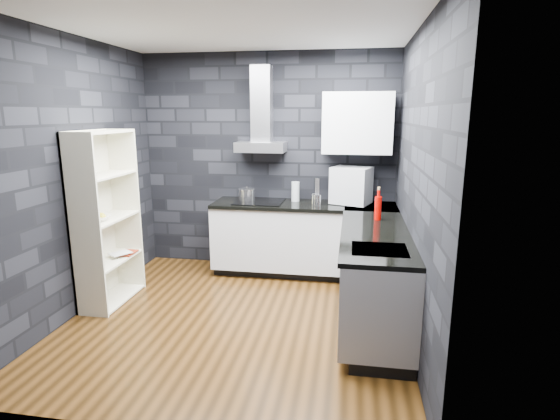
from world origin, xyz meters
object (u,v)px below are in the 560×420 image
(glass_vase, at_px, (295,192))
(fruit_bowl, at_px, (100,218))
(bookshelf, at_px, (107,219))
(storage_jar, at_px, (315,199))
(appliance_garage, at_px, (351,185))
(pot, at_px, (247,195))
(utensil_crock, at_px, (317,200))
(red_bottle, at_px, (378,208))

(glass_vase, distance_m, fruit_bowl, 2.26)
(glass_vase, xyz_separation_m, bookshelf, (-1.80, -1.24, -0.12))
(glass_vase, relative_size, storage_jar, 2.43)
(glass_vase, relative_size, appliance_garage, 0.56)
(storage_jar, bearing_deg, pot, 176.77)
(utensil_crock, bearing_deg, storage_jar, 104.29)
(utensil_crock, relative_size, red_bottle, 0.53)
(bookshelf, xyz_separation_m, fruit_bowl, (0.00, -0.12, 0.04))
(utensil_crock, height_order, fruit_bowl, utensil_crock)
(appliance_garage, xyz_separation_m, bookshelf, (-2.48, -1.18, -0.22))
(pot, height_order, utensil_crock, pot)
(utensil_crock, xyz_separation_m, appliance_garage, (0.39, 0.14, 0.16))
(pot, height_order, bookshelf, bookshelf)
(pot, xyz_separation_m, red_bottle, (1.56, -0.77, 0.05))
(red_bottle, xyz_separation_m, fruit_bowl, (-2.75, -0.54, -0.08))
(glass_vase, xyz_separation_m, storage_jar, (0.26, -0.10, -0.07))
(utensil_crock, xyz_separation_m, bookshelf, (-2.08, -1.04, -0.06))
(appliance_garage, distance_m, red_bottle, 0.82)
(pot, xyz_separation_m, glass_vase, (0.60, 0.05, 0.05))
(pot, relative_size, storage_jar, 2.09)
(pot, bearing_deg, appliance_garage, -0.20)
(pot, height_order, glass_vase, glass_vase)
(red_bottle, xyz_separation_m, bookshelf, (-2.75, -0.42, -0.12))
(bookshelf, height_order, fruit_bowl, bookshelf)
(pot, distance_m, storage_jar, 0.86)
(pot, xyz_separation_m, utensil_crock, (0.88, -0.14, -0.01))
(utensil_crock, xyz_separation_m, red_bottle, (0.67, -0.62, 0.06))
(appliance_garage, height_order, fruit_bowl, appliance_garage)
(glass_vase, bearing_deg, bookshelf, -145.50)
(red_bottle, relative_size, bookshelf, 0.13)
(pot, xyz_separation_m, bookshelf, (-1.20, -1.19, -0.07))
(storage_jar, relative_size, utensil_crock, 0.78)
(fruit_bowl, bearing_deg, appliance_garage, 27.78)
(storage_jar, distance_m, bookshelf, 2.35)
(storage_jar, distance_m, utensil_crock, 0.10)
(glass_vase, height_order, fruit_bowl, glass_vase)
(pot, xyz_separation_m, storage_jar, (0.86, -0.05, -0.02))
(glass_vase, xyz_separation_m, fruit_bowl, (-1.80, -1.36, -0.08))
(bookshelf, bearing_deg, storage_jar, 13.02)
(pot, distance_m, utensil_crock, 0.90)
(storage_jar, xyz_separation_m, red_bottle, (0.70, -0.72, 0.07))
(red_bottle, bearing_deg, bookshelf, -171.41)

